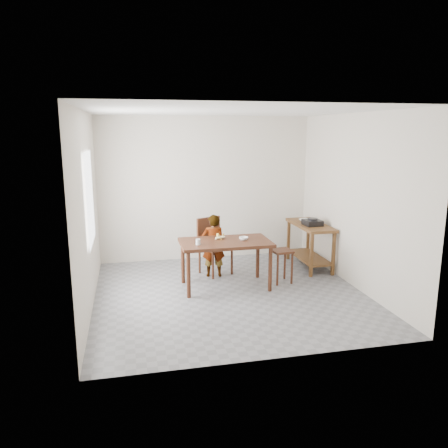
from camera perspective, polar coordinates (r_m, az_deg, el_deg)
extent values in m
cube|color=slate|center=(6.74, 0.75, -9.21)|extent=(4.00, 4.00, 0.04)
cube|color=white|center=(6.29, 0.82, 14.75)|extent=(4.00, 4.00, 0.04)
cube|color=beige|center=(8.33, -2.42, 4.63)|extent=(4.00, 0.04, 2.70)
cube|color=beige|center=(4.47, 6.74, -1.94)|extent=(4.00, 0.04, 2.70)
cube|color=beige|center=(6.23, -17.62, 1.56)|extent=(0.04, 4.00, 2.70)
cube|color=beige|center=(7.11, 16.86, 2.84)|extent=(0.04, 4.00, 2.70)
cube|color=white|center=(6.40, -17.11, 3.22)|extent=(0.02, 1.10, 1.30)
imported|color=silver|center=(7.35, -1.41, -2.84)|extent=(0.42, 0.30, 1.07)
cylinder|color=silver|center=(6.56, -3.41, -2.35)|extent=(0.09, 0.09, 0.09)
imported|color=white|center=(6.86, 2.57, -1.89)|extent=(0.15, 0.15, 0.05)
imported|color=white|center=(8.10, 10.56, 0.47)|extent=(0.28, 0.28, 0.05)
cube|color=black|center=(7.81, 11.48, 0.18)|extent=(0.31, 0.31, 0.10)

